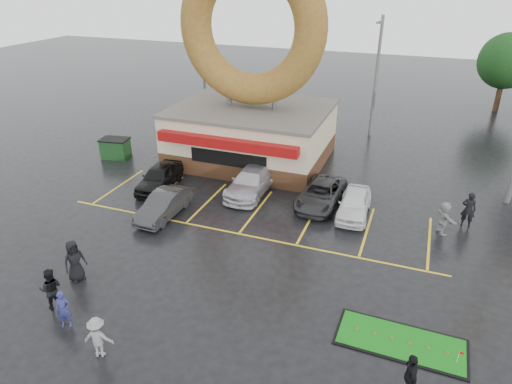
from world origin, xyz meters
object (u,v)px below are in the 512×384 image
(person_cameraman, at_px, (410,377))
(dumpster, at_px, (116,149))
(streetlight_left, at_px, (203,64))
(streetlight_mid, at_px, (376,75))
(car_dgrey, at_px, (164,205))
(donut_shop, at_px, (251,96))
(car_silver, at_px, (251,182))
(person_blue, at_px, (64,310))
(car_white, at_px, (354,204))
(car_black, at_px, (159,177))
(putting_green, at_px, (401,342))
(car_grey, at_px, (321,194))

(person_cameraman, relative_size, dumpster, 0.95)
(streetlight_left, relative_size, streetlight_mid, 1.00)
(car_dgrey, bearing_deg, donut_shop, 82.44)
(streetlight_left, xyz_separation_m, car_dgrey, (5.55, -16.21, -4.13))
(streetlight_mid, distance_m, car_silver, 14.47)
(person_blue, bearing_deg, dumpster, 96.22)
(person_blue, relative_size, person_cameraman, 0.91)
(streetlight_mid, relative_size, car_silver, 1.83)
(streetlight_mid, distance_m, car_white, 14.16)
(car_white, bearing_deg, car_silver, 172.22)
(streetlight_left, distance_m, streetlight_mid, 14.04)
(donut_shop, xyz_separation_m, car_dgrey, (-1.45, -9.27, -3.81))
(car_silver, relative_size, person_cameraman, 2.89)
(donut_shop, distance_m, streetlight_left, 9.87)
(car_black, xyz_separation_m, car_silver, (5.41, 1.33, -0.00))
(car_white, height_order, putting_green, car_white)
(person_blue, height_order, person_cameraman, person_cameraman)
(car_white, xyz_separation_m, person_cameraman, (3.56, -11.10, 0.18))
(person_blue, bearing_deg, streetlight_mid, 50.10)
(car_silver, bearing_deg, streetlight_mid, 68.92)
(donut_shop, height_order, person_blue, donut_shop)
(car_dgrey, bearing_deg, car_white, 22.59)
(car_white, distance_m, putting_green, 9.39)
(streetlight_left, relative_size, putting_green, 1.96)
(donut_shop, distance_m, dumpster, 10.25)
(car_black, distance_m, person_cameraman, 18.33)
(car_grey, distance_m, dumpster, 15.19)
(donut_shop, bearing_deg, dumpster, -160.81)
(car_grey, xyz_separation_m, dumpster, (-15.08, 1.84, 0.01))
(streetlight_left, height_order, person_blue, streetlight_left)
(car_dgrey, distance_m, person_blue, 8.67)
(car_dgrey, height_order, dumpster, car_dgrey)
(putting_green, bearing_deg, person_blue, -163.35)
(car_grey, distance_m, person_blue, 14.49)
(streetlight_left, relative_size, car_white, 2.28)
(putting_green, bearing_deg, car_black, 151.37)
(car_silver, bearing_deg, car_white, -5.04)
(car_black, relative_size, putting_green, 0.92)
(person_blue, bearing_deg, car_black, 80.89)
(donut_shop, bearing_deg, person_blue, -91.58)
(dumpster, bearing_deg, donut_shop, 10.21)
(donut_shop, relative_size, car_white, 3.41)
(car_black, bearing_deg, car_grey, 1.51)
(streetlight_left, height_order, car_dgrey, streetlight_left)
(streetlight_mid, relative_size, car_white, 2.28)
(car_white, relative_size, person_cameraman, 2.32)
(streetlight_mid, bearing_deg, car_silver, -111.57)
(donut_shop, relative_size, dumpster, 7.50)
(car_black, relative_size, car_dgrey, 1.06)
(donut_shop, relative_size, putting_green, 2.94)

